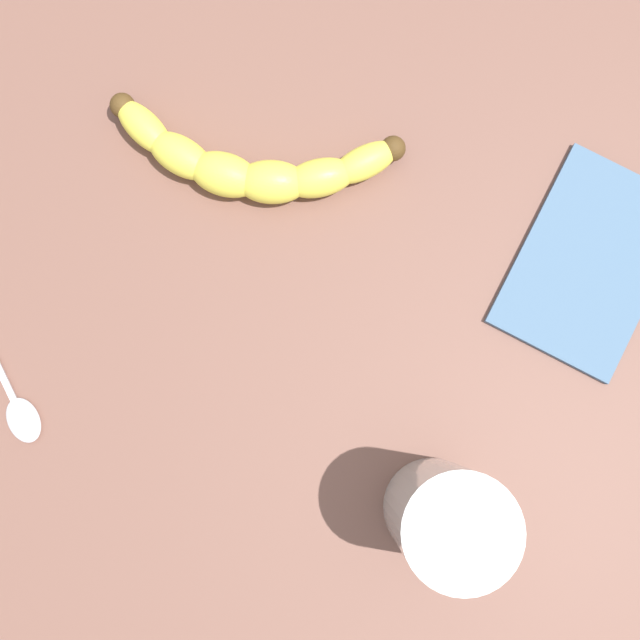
# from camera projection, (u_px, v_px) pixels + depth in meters

# --- Properties ---
(wooden_tabletop) EXTENTS (1.20, 1.20, 0.03)m
(wooden_tabletop) POSITION_uv_depth(u_px,v_px,m) (298.00, 288.00, 0.62)
(wooden_tabletop) COLOR brown
(wooden_tabletop) RESTS_ON ground
(banana) EXTENTS (0.10, 0.23, 0.03)m
(banana) POSITION_uv_depth(u_px,v_px,m) (250.00, 164.00, 0.60)
(banana) COLOR #F2E54A
(banana) RESTS_ON wooden_tabletop
(smoothie_glass) EXTENTS (0.07, 0.07, 0.13)m
(smoothie_glass) POSITION_uv_depth(u_px,v_px,m) (445.00, 518.00, 0.52)
(smoothie_glass) COLOR silver
(smoothie_glass) RESTS_ON wooden_tabletop
(teaspoon) EXTENTS (0.08, 0.10, 0.01)m
(teaspoon) POSITION_uv_depth(u_px,v_px,m) (20.00, 412.00, 0.59)
(teaspoon) COLOR silver
(teaspoon) RESTS_ON wooden_tabletop
(folded_napkin) EXTENTS (0.17, 0.12, 0.01)m
(folded_napkin) POSITION_uv_depth(u_px,v_px,m) (590.00, 262.00, 0.60)
(folded_napkin) COLOR slate
(folded_napkin) RESTS_ON wooden_tabletop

